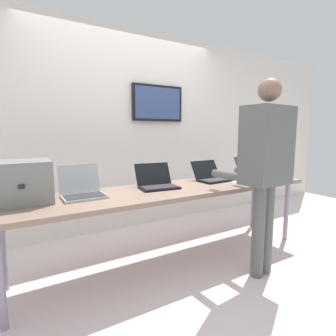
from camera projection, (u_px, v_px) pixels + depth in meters
ground at (172, 261)px, 2.65m from camera, size 8.00×8.00×0.04m
back_wall at (128, 130)px, 3.43m from camera, size 8.00×0.11×2.59m
workbench at (172, 193)px, 2.55m from camera, size 3.07×0.70×0.73m
equipment_box at (21, 182)px, 1.99m from camera, size 0.42×0.38×0.32m
laptop_station_0 at (82, 190)px, 2.21m from camera, size 0.34×0.33×0.26m
laptop_station_1 at (157, 182)px, 2.57m from camera, size 0.39×0.37×0.23m
laptop_station_2 at (211, 176)px, 2.94m from camera, size 0.37×0.35×0.21m
laptop_station_3 at (253, 171)px, 3.29m from camera, size 0.36×0.34×0.23m
person at (265, 160)px, 2.25m from camera, size 0.47×0.62×1.72m
coffee_mug at (256, 179)px, 2.77m from camera, size 0.08×0.08×0.09m
paper_sheet at (247, 182)px, 2.82m from camera, size 0.30×0.35×0.00m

